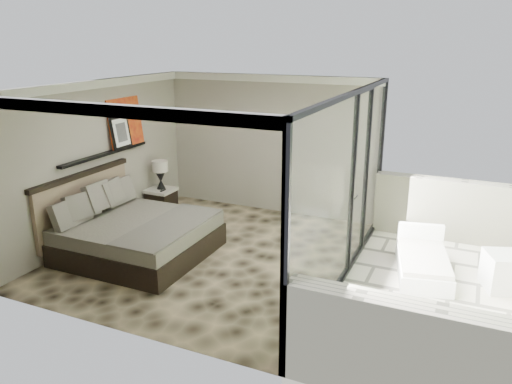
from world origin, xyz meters
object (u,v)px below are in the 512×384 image
at_px(table_lamp, 160,171).
at_px(nightstand, 161,200).
at_px(ottoman, 505,272).
at_px(lounger, 423,262).
at_px(bed, 133,233).

bearing_deg(table_lamp, nightstand, -102.17).
relative_size(nightstand, ottoman, 0.99).
bearing_deg(lounger, nightstand, 160.76).
relative_size(nightstand, table_lamp, 0.91).
bearing_deg(nightstand, table_lamp, 67.45).
bearing_deg(bed, lounger, 15.15).
relative_size(table_lamp, lounger, 0.37).
bearing_deg(lounger, table_lamp, 160.60).
height_order(nightstand, lounger, lounger).
bearing_deg(bed, table_lamp, 111.44).
distance_m(nightstand, lounger, 5.32).
bearing_deg(lounger, bed, -176.69).
height_order(table_lamp, lounger, table_lamp).
bearing_deg(nightstand, ottoman, -16.84).
relative_size(bed, ottoman, 4.16).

